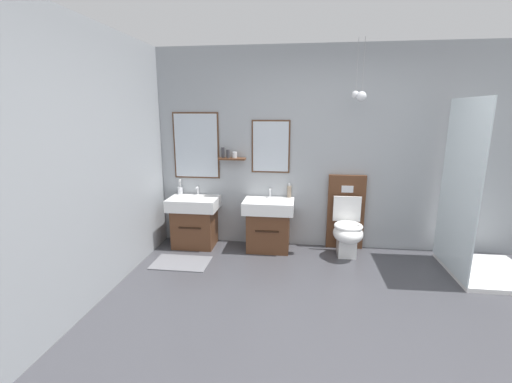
{
  "coord_description": "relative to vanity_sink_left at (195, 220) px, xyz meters",
  "views": [
    {
      "loc": [
        -0.41,
        -2.58,
        1.81
      ],
      "look_at": [
        -0.95,
        1.57,
        0.83
      ],
      "focal_mm": 24.24,
      "sensor_mm": 36.0,
      "label": 1
    }
  ],
  "objects": [
    {
      "name": "vanity_sink_left",
      "position": [
        0.0,
        0.0,
        0.0
      ],
      "size": [
        0.65,
        0.5,
        0.68
      ],
      "color": "#56331E",
      "rests_on": "ground"
    },
    {
      "name": "bath_mat",
      "position": [
        0.0,
        -0.6,
        -0.36
      ],
      "size": [
        0.68,
        0.44,
        0.01
      ],
      "primitive_type": "cube",
      "color": "slate",
      "rests_on": "ground"
    },
    {
      "name": "tap_on_right_sink",
      "position": [
        1.01,
        0.18,
        0.38
      ],
      "size": [
        0.03,
        0.13,
        0.11
      ],
      "color": "silver",
      "rests_on": "vanity_sink_right"
    },
    {
      "name": "vanity_sink_right",
      "position": [
        1.01,
        0.0,
        0.0
      ],
      "size": [
        0.65,
        0.5,
        0.68
      ],
      "color": "#56331E",
      "rests_on": "ground"
    },
    {
      "name": "ground_plane",
      "position": [
        1.82,
        -1.76,
        -0.41
      ],
      "size": [
        6.08,
        5.39,
        0.1
      ],
      "primitive_type": "cube",
      "color": "#3D3D42",
      "rests_on": "ground"
    },
    {
      "name": "wall_back",
      "position": [
        1.8,
        0.27,
        0.95
      ],
      "size": [
        4.88,
        0.49,
        2.62
      ],
      "color": "#999EA3",
      "rests_on": "ground"
    },
    {
      "name": "toothbrush_cup",
      "position": [
        -0.25,
        0.17,
        0.37
      ],
      "size": [
        0.07,
        0.07,
        0.21
      ],
      "color": "silver",
      "rests_on": "vanity_sink_left"
    },
    {
      "name": "toilet",
      "position": [
        2.02,
        0.01,
        0.01
      ],
      "size": [
        0.48,
        0.62,
        1.0
      ],
      "color": "#56331E",
      "rests_on": "ground"
    },
    {
      "name": "shower_tray",
      "position": [
        3.38,
        -0.43,
        0.06
      ],
      "size": [
        0.87,
        0.94,
        1.95
      ],
      "color": "white",
      "rests_on": "ground"
    },
    {
      "name": "wall_left",
      "position": [
        -0.56,
        -1.76,
        0.95
      ],
      "size": [
        0.12,
        4.19,
        2.62
      ],
      "primitive_type": "cube",
      "color": "#999EA3",
      "rests_on": "ground"
    },
    {
      "name": "tap_on_left_sink",
      "position": [
        0.0,
        0.18,
        0.38
      ],
      "size": [
        0.03,
        0.13,
        0.11
      ],
      "color": "silver",
      "rests_on": "vanity_sink_left"
    },
    {
      "name": "soap_dispenser",
      "position": [
        1.27,
        0.18,
        0.4
      ],
      "size": [
        0.06,
        0.06,
        0.19
      ],
      "color": "gray",
      "rests_on": "vanity_sink_right"
    }
  ]
}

